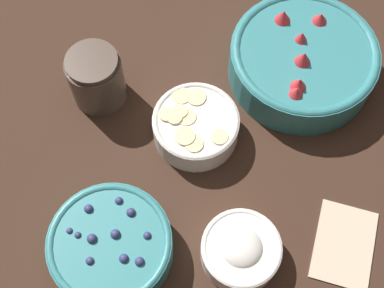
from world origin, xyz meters
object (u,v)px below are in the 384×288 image
bowl_blueberries (112,246)px  bowl_cream (242,250)px  bowl_strawberries (304,60)px  jar_chocolate (98,80)px  bowl_bananas (197,125)px

bowl_blueberries → bowl_cream: bearing=91.9°
bowl_strawberries → bowl_cream: size_ratio=2.13×
bowl_cream → jar_chocolate: bearing=-137.3°
bowl_blueberries → jar_chocolate: 0.29m
bowl_strawberries → bowl_cream: 0.36m
jar_chocolate → bowl_bananas: bearing=68.3°
bowl_bananas → bowl_cream: 0.22m
bowl_blueberries → jar_chocolate: bearing=-168.4°
bowl_strawberries → bowl_blueberries: (0.35, -0.30, -0.01)m
bowl_bananas → bowl_cream: bowl_cream is taller
bowl_cream → jar_chocolate: jar_chocolate is taller
bowl_blueberries → bowl_strawberries: bearing=139.6°
bowl_blueberries → jar_chocolate: (-0.28, -0.06, 0.01)m
bowl_bananas → jar_chocolate: bearing=-111.7°
bowl_strawberries → bowl_blueberries: size_ratio=1.38×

